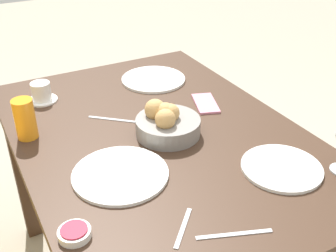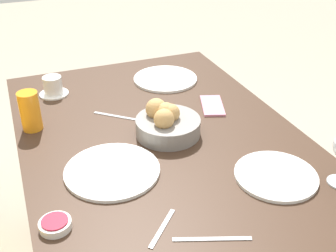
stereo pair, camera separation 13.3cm
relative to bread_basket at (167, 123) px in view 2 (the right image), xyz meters
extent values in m
cube|color=#3D281C|center=(0.02, 0.02, -0.06)|extent=(1.23, 0.86, 0.03)
cube|color=#3D281C|center=(0.58, -0.36, -0.43)|extent=(0.06, 0.06, 0.71)
cube|color=#3D281C|center=(0.58, 0.40, -0.43)|extent=(0.06, 0.06, 0.71)
cylinder|color=gray|center=(0.00, 0.00, -0.01)|extent=(0.21, 0.21, 0.05)
sphere|color=tan|center=(-0.03, 0.02, 0.03)|extent=(0.06, 0.06, 0.06)
sphere|color=tan|center=(0.04, 0.02, 0.03)|extent=(0.07, 0.07, 0.07)
sphere|color=tan|center=(0.00, -0.01, 0.03)|extent=(0.06, 0.06, 0.06)
sphere|color=tan|center=(0.01, 0.00, 0.03)|extent=(0.06, 0.06, 0.06)
cylinder|color=white|center=(-0.32, -0.20, -0.04)|extent=(0.23, 0.23, 0.01)
cylinder|color=white|center=(0.39, -0.15, -0.04)|extent=(0.26, 0.26, 0.01)
cylinder|color=white|center=(-0.13, 0.22, -0.04)|extent=(0.27, 0.27, 0.01)
cylinder|color=orange|center=(0.19, 0.39, 0.02)|extent=(0.07, 0.07, 0.13)
cylinder|color=white|center=(0.42, 0.29, -0.04)|extent=(0.11, 0.11, 0.01)
cylinder|color=white|center=(0.42, 0.29, 0.00)|extent=(0.07, 0.07, 0.07)
cylinder|color=white|center=(-0.29, 0.39, -0.03)|extent=(0.08, 0.08, 0.02)
cylinder|color=#A3192D|center=(-0.29, 0.39, -0.02)|extent=(0.06, 0.06, 0.00)
cube|color=#B7B7BC|center=(-0.46, 0.07, -0.04)|extent=(0.07, 0.17, 0.00)
cube|color=#B7B7BC|center=(0.16, 0.12, -0.04)|extent=(0.13, 0.14, 0.00)
cube|color=#B7B7BC|center=(-0.39, 0.16, -0.04)|extent=(0.11, 0.10, 0.00)
cube|color=pink|center=(0.11, -0.22, -0.04)|extent=(0.17, 0.12, 0.01)
camera|label=1|loc=(-1.01, 0.54, 0.66)|focal=45.00mm
camera|label=2|loc=(-1.07, 0.42, 0.66)|focal=45.00mm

